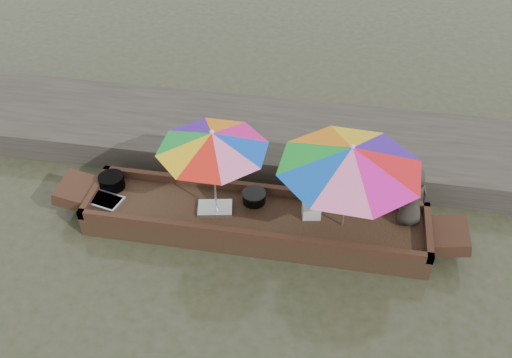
% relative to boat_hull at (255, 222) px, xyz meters
% --- Properties ---
extents(water, '(80.00, 80.00, 0.00)m').
position_rel_boat_hull_xyz_m(water, '(0.00, 0.00, -0.17)').
color(water, '#2D321D').
rests_on(water, ground).
extents(dock, '(22.00, 2.20, 0.50)m').
position_rel_boat_hull_xyz_m(dock, '(0.00, 2.20, 0.08)').
color(dock, '#2D2B26').
rests_on(dock, ground).
extents(boat_hull, '(5.46, 1.20, 0.35)m').
position_rel_boat_hull_xyz_m(boat_hull, '(0.00, 0.00, 0.00)').
color(boat_hull, black).
rests_on(boat_hull, water).
extents(cooking_pot, '(0.43, 0.43, 0.22)m').
position_rel_boat_hull_xyz_m(cooking_pot, '(-2.48, 0.25, 0.29)').
color(cooking_pot, black).
rests_on(cooking_pot, boat_hull).
extents(tray_crayfish, '(0.61, 0.49, 0.09)m').
position_rel_boat_hull_xyz_m(tray_crayfish, '(-2.43, -0.18, 0.22)').
color(tray_crayfish, silver).
rests_on(tray_crayfish, boat_hull).
extents(tray_scallop, '(0.61, 0.47, 0.06)m').
position_rel_boat_hull_xyz_m(tray_scallop, '(-0.65, -0.00, 0.21)').
color(tray_scallop, silver).
rests_on(tray_scallop, boat_hull).
extents(charcoal_grill, '(0.37, 0.37, 0.17)m').
position_rel_boat_hull_xyz_m(charcoal_grill, '(-0.07, 0.29, 0.26)').
color(charcoal_grill, black).
rests_on(charcoal_grill, boat_hull).
extents(supply_bag, '(0.32, 0.27, 0.26)m').
position_rel_boat_hull_xyz_m(supply_bag, '(0.88, 0.12, 0.30)').
color(supply_bag, silver).
rests_on(supply_bag, boat_hull).
extents(vendor, '(0.57, 0.45, 1.03)m').
position_rel_boat_hull_xyz_m(vendor, '(2.38, 0.25, 0.69)').
color(vendor, '#2B2622').
rests_on(vendor, boat_hull).
extents(umbrella_bow, '(2.23, 2.23, 1.55)m').
position_rel_boat_hull_xyz_m(umbrella_bow, '(-0.63, 0.00, 0.95)').
color(umbrella_bow, blue).
rests_on(umbrella_bow, boat_hull).
extents(umbrella_stern, '(2.74, 2.74, 1.55)m').
position_rel_boat_hull_xyz_m(umbrella_stern, '(1.38, 0.00, 0.95)').
color(umbrella_stern, '#3B14A5').
rests_on(umbrella_stern, boat_hull).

